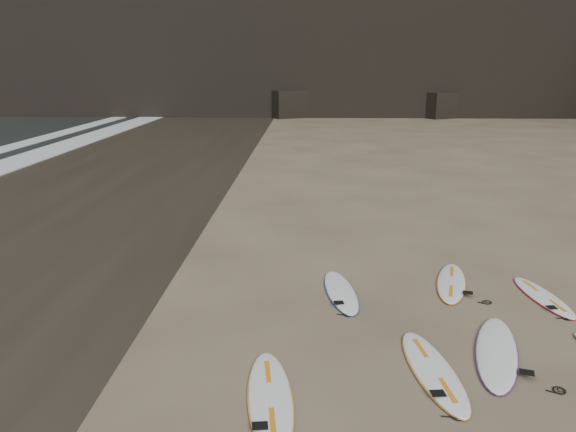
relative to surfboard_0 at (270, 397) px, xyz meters
name	(u,v)px	position (x,y,z in m)	size (l,w,h in m)	color
ground	(546,360)	(4.47, 1.28, -0.05)	(240.00, 240.00, 0.00)	#897559
wet_sand	(44,206)	(-8.53, 11.28, -0.04)	(12.00, 200.00, 0.01)	#383026
surfboard_0	(270,397)	(0.00, 0.00, 0.00)	(0.63, 2.62, 0.09)	white
surfboard_1	(433,370)	(2.53, 0.84, 0.00)	(0.63, 2.61, 0.09)	white
surfboard_2	(497,351)	(3.73, 1.47, 0.00)	(0.66, 2.73, 0.10)	white
surfboard_5	(341,291)	(1.26, 4.00, 0.00)	(0.58, 2.43, 0.09)	white
surfboard_6	(451,282)	(3.74, 4.60, 0.00)	(0.60, 2.48, 0.09)	white
surfboard_7	(543,296)	(5.47, 3.87, -0.01)	(0.53, 2.23, 0.08)	white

